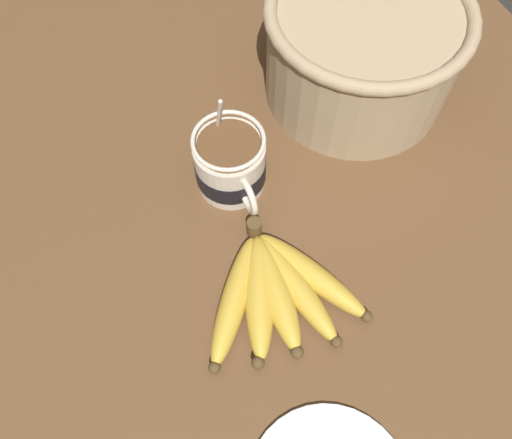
# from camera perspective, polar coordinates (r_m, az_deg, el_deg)

# --- Properties ---
(table) EXTENTS (1.25, 1.25, 0.04)m
(table) POSITION_cam_1_polar(r_m,az_deg,el_deg) (0.70, -2.77, -3.16)
(table) COLOR brown
(table) RESTS_ON ground
(coffee_mug) EXTENTS (0.15, 0.10, 0.16)m
(coffee_mug) POSITION_cam_1_polar(r_m,az_deg,el_deg) (0.69, -2.93, 6.27)
(coffee_mug) COLOR beige
(coffee_mug) RESTS_ON table
(banana_bunch) EXTENTS (0.19, 0.22, 0.04)m
(banana_bunch) POSITION_cam_1_polar(r_m,az_deg,el_deg) (0.63, 2.07, -8.05)
(banana_bunch) COLOR #4C381E
(banana_bunch) RESTS_ON table
(woven_basket) EXTENTS (0.29, 0.29, 0.16)m
(woven_basket) POSITION_cam_1_polar(r_m,az_deg,el_deg) (0.78, 12.01, 18.51)
(woven_basket) COLOR tan
(woven_basket) RESTS_ON table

